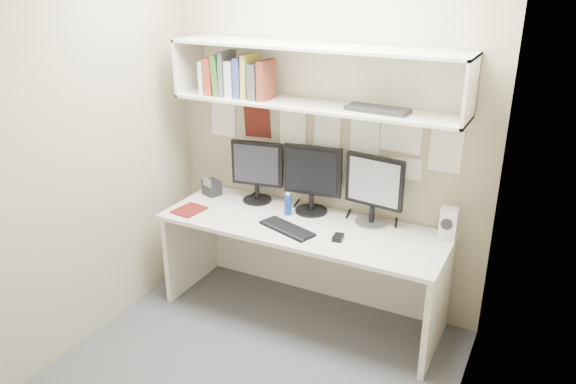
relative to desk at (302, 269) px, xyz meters
The scene contains 19 objects.
floor 0.75m from the desk, 90.00° to the right, with size 2.40×2.00×0.01m, color #444449.
wall_back 1.00m from the desk, 90.00° to the left, with size 2.40×0.02×2.60m, color gray.
wall_front 1.90m from the desk, 90.00° to the right, with size 2.40×0.02×2.60m, color gray.
wall_left 1.65m from the desk, 151.57° to the right, with size 0.02×2.00×2.60m, color gray.
wall_right 1.65m from the desk, 28.43° to the right, with size 0.02×2.00×2.60m, color gray.
desk is the anchor object (origin of this frame).
overhead_hutch 1.37m from the desk, 90.00° to the left, with size 2.00×0.38×0.40m.
pinned_papers 0.95m from the desk, 90.00° to the left, with size 1.92×0.01×0.48m, color white, non-canonical shape.
monitor_left 0.81m from the desk, 155.65° to the left, with size 0.40×0.22×0.46m.
monitor_center 0.67m from the desk, 98.38° to the left, with size 0.43×0.23×0.49m.
monitor_right 0.79m from the desk, 27.23° to the left, with size 0.42×0.23×0.49m.
keyboard 0.40m from the desk, 109.65° to the right, with size 0.41×0.15×0.02m, color black.
mouse 0.50m from the desk, 20.65° to the right, with size 0.06×0.10×0.03m, color black.
speaker 1.07m from the desk, 12.74° to the left, with size 0.12×0.12×0.22m.
blue_bottle 0.48m from the desk, 150.43° to the left, with size 0.05×0.05×0.17m.
maroon_notebook 0.93m from the desk, 167.87° to the right, with size 0.18×0.22×0.01m, color #5B120F.
desk_phone 0.97m from the desk, 169.58° to the left, with size 0.16×0.15×0.15m.
book_stack 1.43m from the desk, 168.12° to the left, with size 0.52×0.19×0.31m.
hutch_tray 1.28m from the desk, 17.01° to the left, with size 0.40×0.15×0.03m, color black.
Camera 1 is at (1.51, -2.54, 2.38)m, focal length 35.00 mm.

